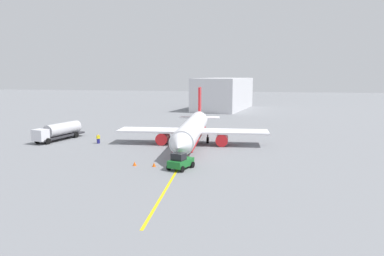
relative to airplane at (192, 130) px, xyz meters
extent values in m
plane|color=slate|center=(0.51, 0.05, -2.60)|extent=(400.00, 400.00, 0.00)
cylinder|color=white|center=(0.51, 0.05, 0.17)|extent=(25.94, 5.77, 3.54)
cube|color=red|center=(0.51, 0.05, -0.80)|extent=(24.46, 5.01, 0.99)
cone|color=white|center=(14.76, 1.29, 0.17)|extent=(3.86, 3.70, 3.40)
cone|color=white|center=(-14.44, -1.26, 0.53)|extent=(5.25, 3.43, 3.01)
cube|color=red|center=(-13.73, -1.20, 4.34)|extent=(3.22, 0.64, 5.20)
cube|color=white|center=(-13.73, -1.20, 0.57)|extent=(3.12, 8.58, 0.24)
cube|color=white|center=(-0.48, -0.04, -0.27)|extent=(7.08, 26.68, 0.36)
cylinder|color=red|center=(-0.14, 5.21, -1.52)|extent=(3.37, 2.37, 2.10)
cylinder|color=red|center=(0.77, -5.15, -1.52)|extent=(3.37, 2.37, 2.10)
cylinder|color=#4C4C51|center=(11.20, 0.98, -1.47)|extent=(0.24, 0.24, 1.16)
cylinder|color=black|center=(11.20, 0.98, -2.05)|extent=(1.13, 0.49, 1.10)
cylinder|color=#4C4C51|center=(-1.70, 2.46, -1.47)|extent=(0.24, 0.24, 1.16)
cylinder|color=black|center=(-1.70, 2.46, -2.05)|extent=(1.13, 0.49, 1.10)
cylinder|color=#4C4C51|center=(-1.25, -2.72, -1.47)|extent=(0.24, 0.24, 1.16)
cylinder|color=black|center=(-1.25, -2.72, -2.05)|extent=(1.13, 0.49, 1.10)
cube|color=#2D2D33|center=(0.44, -25.29, -1.90)|extent=(10.86, 4.52, 0.30)
cube|color=silver|center=(5.23, -26.25, -0.95)|extent=(2.43, 2.75, 2.00)
cube|color=black|center=(6.11, -26.42, -0.55)|extent=(0.55, 1.99, 0.90)
cylinder|color=silver|center=(-0.15, -25.17, -0.60)|extent=(8.07, 3.78, 2.30)
cylinder|color=black|center=(5.08, -24.94, -2.05)|extent=(1.15, 0.56, 1.10)
cylinder|color=black|center=(4.59, -27.40, -2.05)|extent=(1.15, 0.56, 1.10)
cylinder|color=black|center=(-1.99, -23.53, -2.05)|extent=(1.15, 0.56, 1.10)
cylinder|color=black|center=(-2.48, -25.98, -2.05)|extent=(1.15, 0.56, 1.10)
cube|color=#196B28|center=(16.39, 1.81, -1.75)|extent=(4.05, 3.03, 0.90)
cube|color=black|center=(16.87, 1.66, -0.85)|extent=(1.83, 1.96, 0.90)
cylinder|color=black|center=(14.84, 1.27, -2.20)|extent=(0.85, 0.54, 0.80)
cylinder|color=black|center=(15.47, 3.17, -2.20)|extent=(0.85, 0.54, 0.80)
cylinder|color=black|center=(17.31, 0.46, -2.20)|extent=(0.85, 0.54, 0.80)
cylinder|color=black|center=(17.94, 2.36, -2.20)|extent=(0.85, 0.54, 0.80)
cube|color=navy|center=(2.48, -16.65, -2.17)|extent=(0.54, 0.52, 0.85)
cube|color=yellow|center=(2.48, -16.65, -1.45)|extent=(0.63, 0.59, 0.60)
sphere|color=tan|center=(2.48, -16.65, -1.01)|extent=(0.24, 0.24, 0.24)
cone|color=#F2590F|center=(16.04, -4.68, -2.31)|extent=(0.52, 0.52, 0.57)
cone|color=#F2590F|center=(15.98, -1.96, -2.32)|extent=(0.50, 0.50, 0.55)
cube|color=silver|center=(-65.82, -2.08, 2.88)|extent=(33.15, 19.24, 10.97)
cube|color=#4C515B|center=(-66.98, -9.25, 1.24)|extent=(21.61, 3.67, 7.24)
cube|color=yellow|center=(0.51, 0.05, -2.59)|extent=(69.10, 6.34, 0.01)
camera|label=1|loc=(60.10, 12.29, 9.55)|focal=33.19mm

